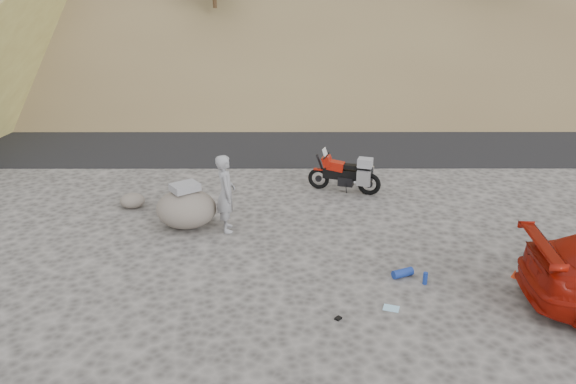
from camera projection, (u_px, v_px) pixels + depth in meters
name	position (u px, v px, depth m)	size (l,w,h in m)	color
ground	(332.00, 252.00, 12.11)	(140.00, 140.00, 0.00)	#43403E
road	(314.00, 137.00, 20.48)	(120.00, 7.00, 0.05)	black
motorcycle	(347.00, 174.00, 15.22)	(1.97, 0.94, 1.21)	black
man	(227.00, 229.00, 13.18)	(0.67, 0.44, 1.83)	gray
boulder	(186.00, 208.00, 13.16)	(1.78, 1.67, 1.10)	#5F5851
small_rock	(132.00, 201.00, 14.34)	(0.70, 0.65, 0.37)	#5F5851
gear_blue_mat	(403.00, 273.00, 11.11)	(0.17, 0.17, 0.43)	navy
gear_bottle	(425.00, 278.00, 10.85)	(0.09, 0.09, 0.25)	navy
gear_funnel	(515.00, 274.00, 11.09)	(0.13, 0.13, 0.17)	red
gear_glove_b	(338.00, 318.00, 9.78)	(0.12, 0.09, 0.04)	black
gear_blue_cloth	(391.00, 308.00, 10.10)	(0.28, 0.21, 0.01)	#9BD2EF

